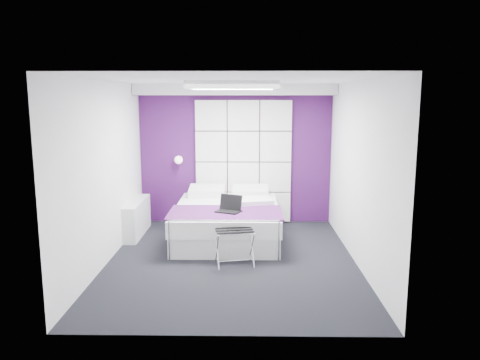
% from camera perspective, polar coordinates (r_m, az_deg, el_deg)
% --- Properties ---
extents(floor, '(4.40, 4.40, 0.00)m').
position_cam_1_polar(floor, '(6.96, -1.01, -9.79)').
color(floor, black).
rests_on(floor, ground).
extents(ceiling, '(4.40, 4.40, 0.00)m').
position_cam_1_polar(ceiling, '(6.55, -1.08, 12.12)').
color(ceiling, white).
rests_on(ceiling, wall_back).
extents(wall_back, '(3.60, 0.00, 3.60)m').
position_cam_1_polar(wall_back, '(8.81, -0.56, 3.13)').
color(wall_back, white).
rests_on(wall_back, floor).
extents(wall_left, '(0.00, 4.40, 4.40)m').
position_cam_1_polar(wall_left, '(6.93, -16.08, 0.83)').
color(wall_left, white).
rests_on(wall_left, floor).
extents(wall_right, '(0.00, 4.40, 4.40)m').
position_cam_1_polar(wall_right, '(6.82, 14.26, 0.76)').
color(wall_right, white).
rests_on(wall_right, floor).
extents(accent_wall, '(3.58, 0.02, 2.58)m').
position_cam_1_polar(accent_wall, '(8.80, -0.56, 3.12)').
color(accent_wall, '#3D1048').
rests_on(accent_wall, wall_back).
extents(soffit, '(3.58, 0.50, 0.20)m').
position_cam_1_polar(soffit, '(8.50, -0.62, 10.98)').
color(soffit, silver).
rests_on(soffit, wall_back).
extents(headboard, '(1.80, 0.08, 2.30)m').
position_cam_1_polar(headboard, '(8.77, 0.41, 2.24)').
color(headboard, silver).
rests_on(headboard, wall_back).
extents(skylight, '(1.36, 0.86, 0.12)m').
position_cam_1_polar(skylight, '(7.15, -0.91, 11.55)').
color(skylight, white).
rests_on(skylight, ceiling).
extents(wall_lamp, '(0.15, 0.15, 0.15)m').
position_cam_1_polar(wall_lamp, '(8.78, -7.46, 2.49)').
color(wall_lamp, white).
rests_on(wall_lamp, wall_back).
extents(radiator, '(0.22, 1.20, 0.60)m').
position_cam_1_polar(radiator, '(8.34, -12.44, -4.52)').
color(radiator, silver).
rests_on(radiator, floor).
extents(bed, '(1.76, 2.13, 0.75)m').
position_cam_1_polar(bed, '(7.90, -1.59, -4.96)').
color(bed, silver).
rests_on(bed, floor).
extents(nightstand, '(0.48, 0.38, 0.05)m').
position_cam_1_polar(nightstand, '(8.79, -4.82, -1.62)').
color(nightstand, silver).
rests_on(nightstand, wall_back).
extents(luggage_rack, '(0.52, 0.38, 0.51)m').
position_cam_1_polar(luggage_rack, '(6.73, -0.66, -8.18)').
color(luggage_rack, silver).
rests_on(luggage_rack, floor).
extents(laptop, '(0.37, 0.26, 0.26)m').
position_cam_1_polar(laptop, '(7.33, -1.43, -3.36)').
color(laptop, black).
rests_on(laptop, bed).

